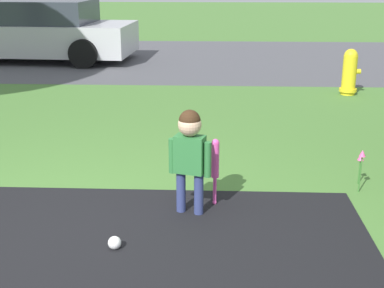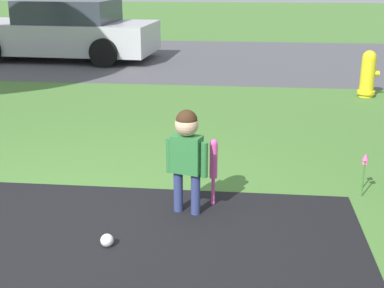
{
  "view_description": "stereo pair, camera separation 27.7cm",
  "coord_description": "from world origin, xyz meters",
  "px_view_note": "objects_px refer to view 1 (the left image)",
  "views": [
    {
      "loc": [
        1.13,
        -3.56,
        1.96
      ],
      "look_at": [
        0.92,
        0.93,
        0.48
      ],
      "focal_mm": 50.0,
      "sensor_mm": 36.0,
      "label": 1
    },
    {
      "loc": [
        1.4,
        -3.54,
        1.96
      ],
      "look_at": [
        0.92,
        0.93,
        0.48
      ],
      "focal_mm": 50.0,
      "sensor_mm": 36.0,
      "label": 2
    }
  ],
  "objects_px": {
    "child": "(190,147)",
    "baseball_bat": "(215,163)",
    "sports_ball": "(115,243)",
    "fire_hydrant": "(350,72)",
    "parked_car": "(40,32)"
  },
  "relations": [
    {
      "from": "sports_ball",
      "to": "fire_hydrant",
      "type": "distance_m",
      "value": 5.94
    },
    {
      "from": "child",
      "to": "baseball_bat",
      "type": "relative_size",
      "value": 1.5
    },
    {
      "from": "child",
      "to": "fire_hydrant",
      "type": "height_order",
      "value": "child"
    },
    {
      "from": "fire_hydrant",
      "to": "parked_car",
      "type": "distance_m",
      "value": 6.84
    },
    {
      "from": "child",
      "to": "baseball_bat",
      "type": "distance_m",
      "value": 0.34
    },
    {
      "from": "fire_hydrant",
      "to": "parked_car",
      "type": "bearing_deg",
      "value": 152.37
    },
    {
      "from": "fire_hydrant",
      "to": "child",
      "type": "bearing_deg",
      "value": -117.36
    },
    {
      "from": "baseball_bat",
      "to": "fire_hydrant",
      "type": "distance_m",
      "value": 4.87
    },
    {
      "from": "baseball_bat",
      "to": "sports_ball",
      "type": "xyz_separation_m",
      "value": [
        -0.73,
        -0.82,
        -0.34
      ]
    },
    {
      "from": "sports_ball",
      "to": "parked_car",
      "type": "relative_size",
      "value": 0.02
    },
    {
      "from": "sports_ball",
      "to": "parked_car",
      "type": "height_order",
      "value": "parked_car"
    },
    {
      "from": "child",
      "to": "baseball_bat",
      "type": "height_order",
      "value": "child"
    },
    {
      "from": "fire_hydrant",
      "to": "parked_car",
      "type": "xyz_separation_m",
      "value": [
        -6.05,
        3.17,
        0.25
      ]
    },
    {
      "from": "sports_ball",
      "to": "parked_car",
      "type": "xyz_separation_m",
      "value": [
        -3.18,
        8.36,
        0.57
      ]
    },
    {
      "from": "fire_hydrant",
      "to": "sports_ball",
      "type": "bearing_deg",
      "value": -118.99
    }
  ]
}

